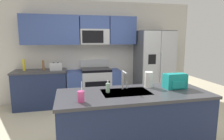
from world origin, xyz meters
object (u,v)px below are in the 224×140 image
(refrigerator, at_px, (154,66))
(sink_faucet, at_px, (124,78))
(bottle_yellow, at_px, (24,65))
(toaster, at_px, (56,66))
(pepper_mill, at_px, (43,65))
(paper_towel_roll, at_px, (149,80))
(soap_dispenser, at_px, (108,88))
(backpack, at_px, (175,81))
(range_oven, at_px, (94,86))
(drink_cup_pink, at_px, (81,96))

(refrigerator, relative_size, sink_faucet, 6.56)
(bottle_yellow, bearing_deg, toaster, -7.67)
(pepper_mill, relative_size, paper_towel_roll, 1.00)
(soap_dispenser, xyz_separation_m, paper_towel_roll, (0.68, 0.15, 0.05))
(bottle_yellow, relative_size, backpack, 0.85)
(range_oven, distance_m, pepper_mill, 1.34)
(range_oven, relative_size, pepper_mill, 5.64)
(range_oven, bearing_deg, sink_faucet, -85.50)
(toaster, bearing_deg, refrigerator, -0.44)
(bottle_yellow, distance_m, sink_faucet, 2.79)
(refrigerator, distance_m, pepper_mill, 2.80)
(pepper_mill, height_order, soap_dispenser, pepper_mill)
(range_oven, bearing_deg, paper_towel_roll, -74.07)
(soap_dispenser, relative_size, paper_towel_roll, 0.71)
(bottle_yellow, distance_m, backpack, 3.42)
(refrigerator, distance_m, backpack, 2.21)
(refrigerator, distance_m, drink_cup_pink, 3.21)
(soap_dispenser, bearing_deg, range_oven, 87.33)
(range_oven, distance_m, soap_dispenser, 2.24)
(drink_cup_pink, height_order, soap_dispenser, drink_cup_pink)
(range_oven, xyz_separation_m, drink_cup_pink, (-0.50, -2.51, 0.53))
(toaster, distance_m, sink_faucet, 2.30)
(bottle_yellow, height_order, backpack, bottle_yellow)
(drink_cup_pink, bearing_deg, pepper_mill, 105.86)
(range_oven, xyz_separation_m, refrigerator, (1.59, -0.07, 0.48))
(bottle_yellow, xyz_separation_m, paper_towel_roll, (2.23, -2.08, -0.02))
(refrigerator, relative_size, backpack, 5.78)
(toaster, xyz_separation_m, soap_dispenser, (0.82, -2.13, -0.02))
(soap_dispenser, relative_size, backpack, 0.53)
(refrigerator, xyz_separation_m, backpack, (-0.65, -2.12, 0.09))
(refrigerator, bearing_deg, range_oven, 177.41)
(sink_faucet, bearing_deg, range_oven, 94.50)
(refrigerator, xyz_separation_m, pepper_mill, (-2.80, 0.07, 0.10))
(refrigerator, bearing_deg, backpack, -107.05)
(drink_cup_pink, distance_m, soap_dispenser, 0.52)
(pepper_mill, bearing_deg, toaster, -9.81)
(toaster, relative_size, drink_cup_pink, 1.11)
(refrigerator, height_order, drink_cup_pink, refrigerator)
(range_oven, xyz_separation_m, paper_towel_roll, (0.58, -2.03, 0.58))
(pepper_mill, xyz_separation_m, drink_cup_pink, (0.71, -2.51, -0.05))
(toaster, distance_m, drink_cup_pink, 2.49)
(range_oven, height_order, pepper_mill, pepper_mill)
(refrigerator, distance_m, paper_towel_roll, 2.21)
(pepper_mill, bearing_deg, range_oven, 0.12)
(backpack, bearing_deg, drink_cup_pink, -167.41)
(drink_cup_pink, bearing_deg, soap_dispenser, 39.70)
(pepper_mill, height_order, sink_faucet, sink_faucet)
(sink_faucet, xyz_separation_m, backpack, (0.78, -0.11, -0.05))
(backpack, bearing_deg, sink_faucet, 171.75)
(toaster, distance_m, paper_towel_roll, 2.49)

